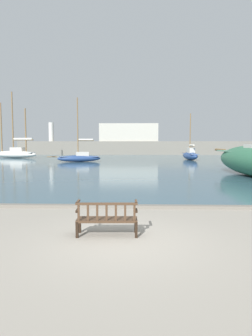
{
  "coord_description": "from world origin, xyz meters",
  "views": [
    {
      "loc": [
        0.31,
        -7.24,
        2.45
      ],
      "look_at": [
        -0.22,
        10.0,
        1.0
      ],
      "focal_mm": 32.0,
      "sensor_mm": 36.0,
      "label": 1
    }
  ],
  "objects_px": {
    "park_bench": "(107,218)",
    "sailboat_far_port": "(79,157)",
    "sailboat_mid_starboard": "(190,155)",
    "sailboat_distant_harbor": "(15,152)"
  },
  "relations": [
    {
      "from": "park_bench",
      "to": "sailboat_far_port",
      "type": "xyz_separation_m",
      "value": [
        -6.24,
        29.57,
        0.19
      ]
    },
    {
      "from": "park_bench",
      "to": "sailboat_distant_harbor",
      "type": "xyz_separation_m",
      "value": [
        -18.19,
        38.84,
        0.49
      ]
    },
    {
      "from": "park_bench",
      "to": "sailboat_distant_harbor",
      "type": "distance_m",
      "value": 42.9
    },
    {
      "from": "park_bench",
      "to": "sailboat_far_port",
      "type": "distance_m",
      "value": 30.23
    },
    {
      "from": "sailboat_distant_harbor",
      "to": "sailboat_far_port",
      "type": "bearing_deg",
      "value": -37.81
    },
    {
      "from": "park_bench",
      "to": "sailboat_distant_harbor",
      "type": "height_order",
      "value": "sailboat_distant_harbor"
    },
    {
      "from": "sailboat_far_port",
      "to": "sailboat_distant_harbor",
      "type": "height_order",
      "value": "sailboat_distant_harbor"
    },
    {
      "from": "park_bench",
      "to": "sailboat_mid_starboard",
      "type": "distance_m",
      "value": 35.42
    },
    {
      "from": "sailboat_mid_starboard",
      "to": "sailboat_far_port",
      "type": "bearing_deg",
      "value": -161.84
    },
    {
      "from": "sailboat_mid_starboard",
      "to": "park_bench",
      "type": "bearing_deg",
      "value": -103.81
    }
  ]
}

